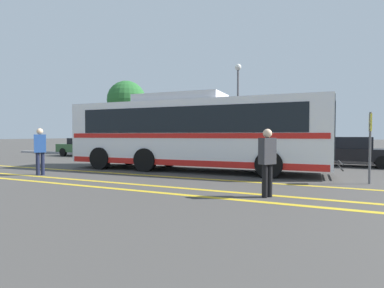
{
  "coord_description": "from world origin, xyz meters",
  "views": [
    {
      "loc": [
        5.83,
        -12.04,
        1.56
      ],
      "look_at": [
        0.41,
        -0.02,
        1.17
      ],
      "focal_mm": 28.0,
      "sensor_mm": 36.0,
      "label": 1
    }
  ],
  "objects_px": {
    "parked_car_2": "(239,149)",
    "tree_0": "(127,100)",
    "transit_bus": "(192,131)",
    "parked_car_1": "(146,147)",
    "pedestrian_1": "(267,158)",
    "parked_car_3": "(346,151)",
    "pedestrian_0": "(40,148)",
    "street_lamp": "(238,97)",
    "parked_car_0": "(85,147)",
    "bus_stop_sign": "(370,138)"
  },
  "relations": [
    {
      "from": "pedestrian_0",
      "to": "street_lamp",
      "type": "xyz_separation_m",
      "value": [
        4.89,
        10.85,
        3.0
      ]
    },
    {
      "from": "parked_car_2",
      "to": "parked_car_3",
      "type": "height_order",
      "value": "parked_car_3"
    },
    {
      "from": "street_lamp",
      "to": "bus_stop_sign",
      "type": "bearing_deg",
      "value": -50.75
    },
    {
      "from": "tree_0",
      "to": "transit_bus",
      "type": "bearing_deg",
      "value": -42.17
    },
    {
      "from": "parked_car_3",
      "to": "street_lamp",
      "type": "height_order",
      "value": "street_lamp"
    },
    {
      "from": "pedestrian_0",
      "to": "bus_stop_sign",
      "type": "xyz_separation_m",
      "value": [
        11.45,
        2.82,
        0.4
      ]
    },
    {
      "from": "street_lamp",
      "to": "tree_0",
      "type": "relative_size",
      "value": 0.98
    },
    {
      "from": "pedestrian_1",
      "to": "transit_bus",
      "type": "bearing_deg",
      "value": 76.22
    },
    {
      "from": "transit_bus",
      "to": "parked_car_2",
      "type": "height_order",
      "value": "transit_bus"
    },
    {
      "from": "transit_bus",
      "to": "tree_0",
      "type": "xyz_separation_m",
      "value": [
        -10.64,
        9.64,
        2.88
      ]
    },
    {
      "from": "parked_car_3",
      "to": "pedestrian_1",
      "type": "height_order",
      "value": "pedestrian_1"
    },
    {
      "from": "street_lamp",
      "to": "parked_car_2",
      "type": "bearing_deg",
      "value": -72.63
    },
    {
      "from": "pedestrian_0",
      "to": "transit_bus",
      "type": "bearing_deg",
      "value": -14.07
    },
    {
      "from": "parked_car_3",
      "to": "bus_stop_sign",
      "type": "relative_size",
      "value": 2.17
    },
    {
      "from": "parked_car_1",
      "to": "pedestrian_0",
      "type": "xyz_separation_m",
      "value": [
        1.06,
        -9.1,
        0.27
      ]
    },
    {
      "from": "parked_car_0",
      "to": "parked_car_1",
      "type": "relative_size",
      "value": 0.96
    },
    {
      "from": "transit_bus",
      "to": "parked_car_3",
      "type": "distance_m",
      "value": 8.15
    },
    {
      "from": "street_lamp",
      "to": "tree_0",
      "type": "distance_m",
      "value": 11.11
    },
    {
      "from": "parked_car_1",
      "to": "pedestrian_0",
      "type": "bearing_deg",
      "value": 8.75
    },
    {
      "from": "parked_car_1",
      "to": "pedestrian_0",
      "type": "relative_size",
      "value": 2.39
    },
    {
      "from": "parked_car_0",
      "to": "street_lamp",
      "type": "xyz_separation_m",
      "value": [
        11.22,
        1.95,
        3.36
      ]
    },
    {
      "from": "transit_bus",
      "to": "street_lamp",
      "type": "bearing_deg",
      "value": 176.54
    },
    {
      "from": "pedestrian_0",
      "to": "tree_0",
      "type": "relative_size",
      "value": 0.29
    },
    {
      "from": "parked_car_0",
      "to": "parked_car_3",
      "type": "xyz_separation_m",
      "value": [
        17.44,
        -0.04,
        0.04
      ]
    },
    {
      "from": "parked_car_2",
      "to": "tree_0",
      "type": "height_order",
      "value": "tree_0"
    },
    {
      "from": "parked_car_3",
      "to": "street_lamp",
      "type": "relative_size",
      "value": 0.81
    },
    {
      "from": "parked_car_0",
      "to": "pedestrian_0",
      "type": "xyz_separation_m",
      "value": [
        6.32,
        -8.89,
        0.36
      ]
    },
    {
      "from": "parked_car_3",
      "to": "tree_0",
      "type": "height_order",
      "value": "tree_0"
    },
    {
      "from": "parked_car_0",
      "to": "street_lamp",
      "type": "height_order",
      "value": "street_lamp"
    },
    {
      "from": "pedestrian_1",
      "to": "tree_0",
      "type": "distance_m",
      "value": 20.68
    },
    {
      "from": "pedestrian_0",
      "to": "pedestrian_1",
      "type": "height_order",
      "value": "pedestrian_0"
    },
    {
      "from": "transit_bus",
      "to": "parked_car_1",
      "type": "distance_m",
      "value": 7.9
    },
    {
      "from": "transit_bus",
      "to": "bus_stop_sign",
      "type": "distance_m",
      "value": 6.78
    },
    {
      "from": "tree_0",
      "to": "parked_car_2",
      "type": "bearing_deg",
      "value": -22.1
    },
    {
      "from": "parked_car_3",
      "to": "pedestrian_0",
      "type": "height_order",
      "value": "pedestrian_0"
    },
    {
      "from": "parked_car_3",
      "to": "parked_car_1",
      "type": "bearing_deg",
      "value": 92.15
    },
    {
      "from": "transit_bus",
      "to": "pedestrian_1",
      "type": "distance_m",
      "value": 6.07
    },
    {
      "from": "parked_car_1",
      "to": "parked_car_2",
      "type": "height_order",
      "value": "parked_car_1"
    },
    {
      "from": "street_lamp",
      "to": "pedestrian_1",
      "type": "bearing_deg",
      "value": -70.97
    },
    {
      "from": "transit_bus",
      "to": "parked_car_2",
      "type": "xyz_separation_m",
      "value": [
        0.76,
        5.01,
        -1.0
      ]
    },
    {
      "from": "pedestrian_1",
      "to": "street_lamp",
      "type": "relative_size",
      "value": 0.28
    },
    {
      "from": "parked_car_2",
      "to": "pedestrian_0",
      "type": "xyz_separation_m",
      "value": [
        -5.52,
        -8.85,
        0.32
      ]
    },
    {
      "from": "parked_car_0",
      "to": "tree_0",
      "type": "height_order",
      "value": "tree_0"
    },
    {
      "from": "parked_car_1",
      "to": "bus_stop_sign",
      "type": "relative_size",
      "value": 1.9
    },
    {
      "from": "transit_bus",
      "to": "street_lamp",
      "type": "xyz_separation_m",
      "value": [
        0.14,
        7.0,
        2.33
      ]
    },
    {
      "from": "street_lamp",
      "to": "pedestrian_0",
      "type": "bearing_deg",
      "value": -114.29
    },
    {
      "from": "parked_car_2",
      "to": "pedestrian_1",
      "type": "distance_m",
      "value": 10.01
    },
    {
      "from": "pedestrian_1",
      "to": "bus_stop_sign",
      "type": "relative_size",
      "value": 0.75
    },
    {
      "from": "pedestrian_1",
      "to": "street_lamp",
      "type": "bearing_deg",
      "value": 52.61
    },
    {
      "from": "transit_bus",
      "to": "pedestrian_1",
      "type": "bearing_deg",
      "value": 40.32
    }
  ]
}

